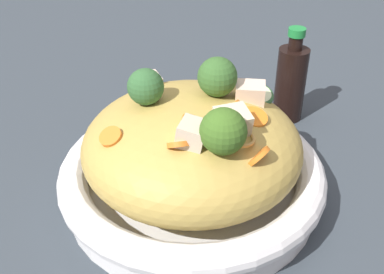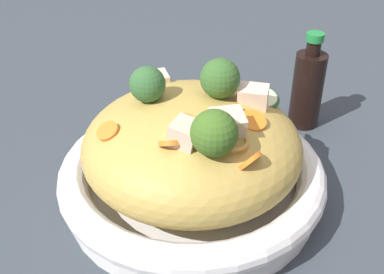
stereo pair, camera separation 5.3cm
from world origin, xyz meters
name	(u,v)px [view 2 (the right image)]	position (x,y,z in m)	size (l,w,h in m)	color
ground_plane	(192,195)	(0.00, 0.00, 0.00)	(3.00, 3.00, 0.00)	#333B42
serving_bowl	(192,177)	(0.00, 0.00, 0.03)	(0.32, 0.32, 0.05)	white
noodle_heap	(192,145)	(0.00, 0.00, 0.08)	(0.25, 0.25, 0.11)	#B59646
broccoli_florets	(198,100)	(0.02, 0.00, 0.14)	(0.16, 0.13, 0.06)	#9AB36A
carrot_coins	(198,132)	(0.04, 0.00, 0.12)	(0.10, 0.19, 0.04)	orange
zucchini_slices	(264,98)	(-0.04, 0.09, 0.11)	(0.06, 0.05, 0.03)	beige
chicken_chunks	(212,112)	(0.01, 0.02, 0.13)	(0.18, 0.14, 0.04)	beige
soy_sauce_bottle	(307,88)	(-0.16, 0.18, 0.06)	(0.05, 0.05, 0.15)	black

